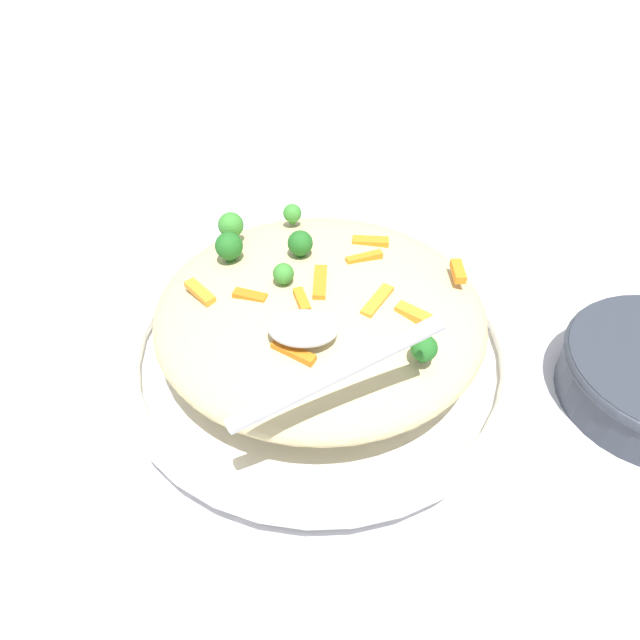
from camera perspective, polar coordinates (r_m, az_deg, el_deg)
ground_plane at (r=0.61m, az=-0.00°, el=-4.42°), size 2.40×2.40×0.00m
serving_bowl at (r=0.59m, az=-0.00°, el=-2.94°), size 0.38×0.38×0.04m
pasta_mound at (r=0.56m, az=-0.00°, el=0.61°), size 0.30×0.29×0.07m
carrot_piece_0 at (r=0.57m, az=12.69°, el=4.44°), size 0.01×0.03×0.01m
carrot_piece_1 at (r=0.52m, az=8.63°, el=0.57°), size 0.03×0.03×0.01m
carrot_piece_2 at (r=0.57m, az=4.11°, el=5.75°), size 0.03×0.02×0.01m
carrot_piece_3 at (r=0.53m, az=-6.50°, el=2.22°), size 0.03×0.02×0.01m
carrot_piece_4 at (r=0.53m, az=0.23°, el=3.21°), size 0.01×0.04×0.01m
carrot_piece_5 at (r=0.51m, az=-1.68°, el=1.81°), size 0.02×0.03×0.01m
carrot_piece_6 at (r=0.48m, az=-2.48°, el=-2.98°), size 0.04×0.03×0.01m
carrot_piece_7 at (r=0.59m, az=4.70°, el=7.29°), size 0.03×0.01×0.01m
carrot_piece_8 at (r=0.52m, az=5.33°, el=1.78°), size 0.03×0.04×0.01m
carrot_piece_9 at (r=0.54m, az=-11.08°, el=2.58°), size 0.03×0.03×0.01m
broccoli_floret_0 at (r=0.48m, az=9.63°, el=-2.62°), size 0.02×0.02×0.02m
broccoli_floret_1 at (r=0.57m, az=-8.44°, el=6.77°), size 0.03×0.03×0.03m
broccoli_floret_2 at (r=0.61m, az=-2.58°, el=9.85°), size 0.02×0.02×0.02m
broccoli_floret_3 at (r=0.53m, az=-3.36°, el=4.62°), size 0.02×0.02×0.02m
broccoli_floret_4 at (r=0.56m, az=-1.85°, el=7.12°), size 0.02×0.02×0.03m
broccoli_floret_5 at (r=0.60m, az=-8.27°, el=8.67°), size 0.02×0.02×0.03m
serving_spoon at (r=0.46m, az=-0.63°, el=-2.18°), size 0.15×0.12×0.07m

